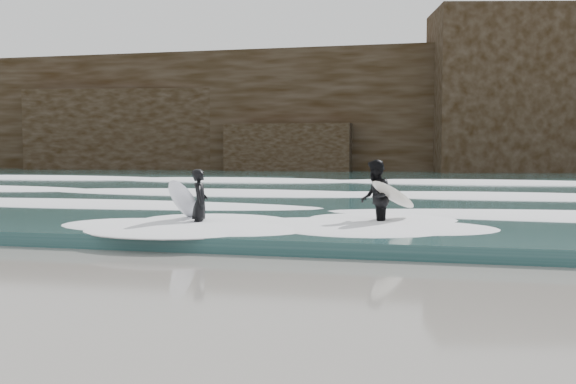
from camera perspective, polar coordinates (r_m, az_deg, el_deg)
name	(u,v)px	position (r m, az deg, el deg)	size (l,w,h in m)	color
ground	(191,291)	(9.10, -8.58, -8.68)	(120.00, 120.00, 0.00)	#7C6348
sea	(376,181)	(37.45, 7.85, 0.97)	(90.00, 52.00, 0.30)	#234948
headland	(395,113)	(54.45, 9.47, 6.92)	(70.00, 9.00, 10.00)	black
foam_near	(312,206)	(17.64, 2.15, -1.29)	(60.00, 3.20, 0.20)	white
foam_mid	(346,190)	(24.53, 5.19, 0.16)	(60.00, 4.00, 0.24)	white
foam_far	(369,179)	(33.46, 7.25, 1.16)	(60.00, 4.80, 0.30)	white
surfer_left	(196,202)	(14.67, -8.19, -0.91)	(1.03, 1.83, 1.52)	black
surfer_right	(377,197)	(14.74, 7.93, -0.48)	(1.39, 2.04, 1.73)	black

